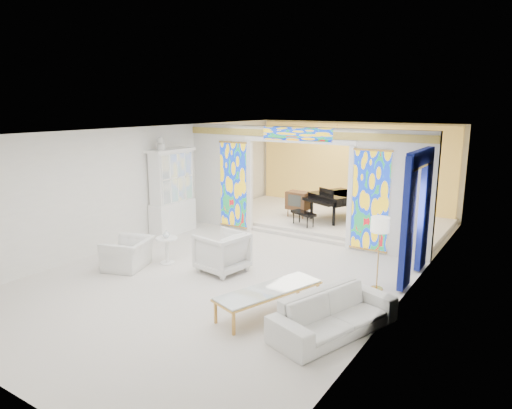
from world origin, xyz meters
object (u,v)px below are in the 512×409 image
Objects in this scene: grand_piano at (343,198)px; coffee_table at (269,291)px; tv_console at (298,201)px; china_cabinet at (172,192)px; armchair_left at (128,254)px; sofa at (334,314)px; armchair_right at (222,252)px.

coffee_table is at bearing -54.89° from grand_piano.
coffee_table is at bearing -65.34° from tv_console.
coffee_table is 2.70× the size of tv_console.
china_cabinet is 5.03m from grand_piano.
armchair_left is 3.80m from coffee_table.
armchair_left is 5.76m from tv_console.
sofa reaches higher than coffee_table.
sofa is 2.81× the size of tv_console.
tv_console is at bearing 113.33° from coffee_table.
grand_piano is at bearing 18.99° from tv_console.
sofa is 6.96m from tv_console.
china_cabinet is 1.07× the size of grand_piano.
coffee_table is at bearing 66.71° from armchair_right.
sofa is at bearing -25.28° from china_cabinet.
armchair_left is 0.46× the size of sofa.
armchair_left is 1.30× the size of tv_console.
armchair_right is (1.87, 0.96, 0.11)m from armchair_left.
china_cabinet reaches higher than armchair_right.
armchair_left is 5.03m from sofa.
coffee_table is at bearing 107.77° from sofa.
tv_console reaches higher than sofa.
china_cabinet reaches higher than sofa.
armchair_right is 0.45× the size of coffee_table.
coffee_table is at bearing 66.94° from armchair_left.
armchair_left is at bearing -54.26° from armchair_right.
armchair_right is at bearing -81.41° from tv_console.
tv_console reaches higher than coffee_table.
armchair_left is 2.11m from armchair_right.
china_cabinet is at bearing 149.70° from coffee_table.
grand_piano is 1.37m from tv_console.
grand_piano is at bearing 101.01° from coffee_table.
china_cabinet is 3.48× the size of tv_console.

